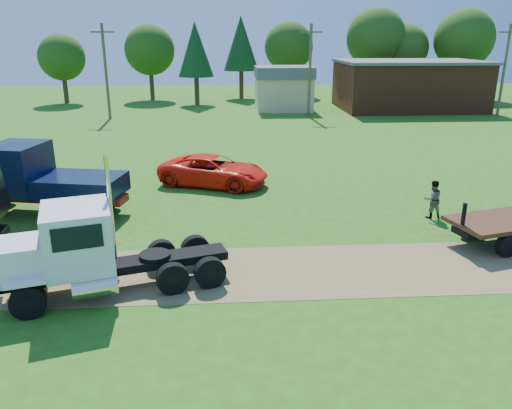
{
  "coord_description": "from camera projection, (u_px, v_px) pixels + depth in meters",
  "views": [
    {
      "loc": [
        -2.66,
        -15.8,
        7.89
      ],
      "look_at": [
        -1.47,
        2.66,
        1.6
      ],
      "focal_mm": 35.0,
      "sensor_mm": 36.0,
      "label": 1
    }
  ],
  "objects": [
    {
      "name": "ground",
      "position": [
        302.0,
        271.0,
        17.63
      ],
      "size": [
        140.0,
        140.0,
        0.0
      ],
      "primitive_type": "plane",
      "color": "#2F5312",
      "rests_on": "ground"
    },
    {
      "name": "white_semi_tractor",
      "position": [
        82.0,
        251.0,
        15.63
      ],
      "size": [
        7.35,
        4.16,
        4.35
      ],
      "rotation": [
        0.0,
        0.0,
        0.29
      ],
      "color": "black",
      "rests_on": "ground"
    },
    {
      "name": "orange_pickup",
      "position": [
        214.0,
        171.0,
        27.46
      ],
      "size": [
        6.55,
        4.69,
        1.66
      ],
      "primitive_type": "imported",
      "rotation": [
        0.0,
        0.0,
        1.21
      ],
      "color": "red",
      "rests_on": "ground"
    },
    {
      "name": "utility_poles",
      "position": [
        310.0,
        69.0,
        49.55
      ],
      "size": [
        42.2,
        0.28,
        9.0
      ],
      "color": "#4A392A",
      "rests_on": "ground"
    },
    {
      "name": "spectator_b",
      "position": [
        432.0,
        199.0,
        22.48
      ],
      "size": [
        0.88,
        0.7,
        1.76
      ],
      "primitive_type": "imported",
      "rotation": [
        0.0,
        0.0,
        3.19
      ],
      "color": "#999999",
      "rests_on": "ground"
    },
    {
      "name": "navy_truck",
      "position": [
        34.0,
        179.0,
        22.68
      ],
      "size": [
        7.73,
        3.95,
        3.28
      ],
      "rotation": [
        0.0,
        0.0,
        -0.2
      ],
      "color": "maroon",
      "rests_on": "ground"
    },
    {
      "name": "brick_building",
      "position": [
        408.0,
        85.0,
        55.67
      ],
      "size": [
        15.4,
        10.4,
        5.3
      ],
      "color": "brown",
      "rests_on": "ground"
    },
    {
      "name": "tree_row",
      "position": [
        319.0,
        44.0,
        64.37
      ],
      "size": [
        56.91,
        14.39,
        11.46
      ],
      "color": "#352616",
      "rests_on": "ground"
    },
    {
      "name": "tan_shed",
      "position": [
        284.0,
        88.0,
        54.89
      ],
      "size": [
        6.2,
        5.4,
        4.7
      ],
      "color": "tan",
      "rests_on": "ground"
    },
    {
      "name": "dirt_track",
      "position": [
        302.0,
        270.0,
        17.63
      ],
      "size": [
        120.0,
        4.2,
        0.01
      ],
      "primitive_type": "cube",
      "color": "brown",
      "rests_on": "ground"
    }
  ]
}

